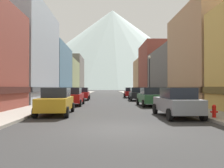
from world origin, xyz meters
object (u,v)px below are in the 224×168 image
object	(u,v)px
car_right_1	(150,97)
fire_hydrant_near	(214,111)
car_left_1	(73,96)
potted_plant_0	(168,96)
car_left_2	(82,94)
car_right_3	(130,93)
pedestrian_0	(147,93)
car_left_0	(56,101)
potted_plant_1	(51,98)
car_right_2	(137,94)
streetlamp_right	(150,71)
parking_meter_near	(194,99)
car_right_0	(177,102)
trash_bin_right	(186,101)
potted_plant_2	(167,97)
pedestrian_1	(64,94)

from	to	relation	value
car_right_1	fire_hydrant_near	xyz separation A→B (m)	(1.65, -9.26, -0.37)
car_left_1	potted_plant_0	xyz separation A→B (m)	(10.80, 4.09, -0.13)
fire_hydrant_near	potted_plant_0	size ratio (longest dim) A/B	0.67
car_left_2	potted_plant_0	world-z (taller)	car_left_2
car_right_3	pedestrian_0	xyz separation A→B (m)	(2.45, -2.83, 0.01)
car_left_2	car_right_1	xyz separation A→B (m)	(7.60, -10.32, 0.00)
car_left_0	car_right_3	distance (m)	24.83
fire_hydrant_near	pedestrian_0	distance (m)	23.64
car_left_1	pedestrian_0	world-z (taller)	pedestrian_0
car_left_1	potted_plant_1	bearing A→B (deg)	126.31
car_left_2	potted_plant_0	bearing A→B (deg)	-26.11
car_right_2	potted_plant_0	size ratio (longest dim) A/B	4.21
car_left_0	potted_plant_1	bearing A→B (deg)	105.23
car_left_1	car_right_3	xyz separation A→B (m)	(7.60, 16.25, 0.00)
car_left_0	potted_plant_0	size ratio (longest dim) A/B	4.24
fire_hydrant_near	potted_plant_0	distance (m)	14.37
car_right_1	car_right_2	size ratio (longest dim) A/B	0.99
potted_plant_1	streetlamp_right	xyz separation A→B (m)	(12.35, 2.51, 3.41)
streetlamp_right	parking_meter_near	bearing A→B (deg)	-88.31
car_left_2	car_right_0	distance (m)	19.78
trash_bin_right	potted_plant_2	xyz separation A→B (m)	(0.65, 8.11, 0.03)
car_right_1	potted_plant_2	world-z (taller)	car_right_1
fire_hydrant_near	trash_bin_right	world-z (taller)	trash_bin_right
car_right_0	potted_plant_1	distance (m)	17.09
car_right_3	pedestrian_1	size ratio (longest dim) A/B	2.90
fire_hydrant_near	parking_meter_near	bearing A→B (deg)	85.06
potted_plant_0	pedestrian_0	world-z (taller)	pedestrian_0
car_right_2	pedestrian_1	distance (m)	10.09
pedestrian_1	car_left_0	bearing A→B (deg)	-81.42
car_right_2	potted_plant_1	bearing A→B (deg)	-161.78
fire_hydrant_near	parking_meter_near	distance (m)	3.52
car_right_2	streetlamp_right	xyz separation A→B (m)	(1.55, -1.05, 3.09)
car_right_1	trash_bin_right	xyz separation A→B (m)	(2.55, -2.66, -0.26)
car_left_0	car_left_1	size ratio (longest dim) A/B	1.02
car_left_2	fire_hydrant_near	distance (m)	21.66
pedestrian_1	pedestrian_0	bearing A→B (deg)	20.14
car_left_2	potted_plant_1	bearing A→B (deg)	-122.49
trash_bin_right	pedestrian_0	distance (m)	17.03
car_right_1	trash_bin_right	bearing A→B (deg)	-46.25
car_left_1	car_right_0	size ratio (longest dim) A/B	1.00
car_right_3	pedestrian_0	size ratio (longest dim) A/B	2.72
parking_meter_near	potted_plant_0	bearing A→B (deg)	83.41
potted_plant_2	pedestrian_1	size ratio (longest dim) A/B	0.61
fire_hydrant_near	car_right_2	bearing A→B (deg)	95.21
car_left_2	streetlamp_right	size ratio (longest dim) A/B	0.76
car_right_0	streetlamp_right	distance (m)	16.12
potted_plant_0	streetlamp_right	distance (m)	4.56
car_right_1	trash_bin_right	distance (m)	3.70
potted_plant_2	streetlamp_right	distance (m)	4.39
car_left_2	fire_hydrant_near	xyz separation A→B (m)	(9.25, -19.58, -0.37)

